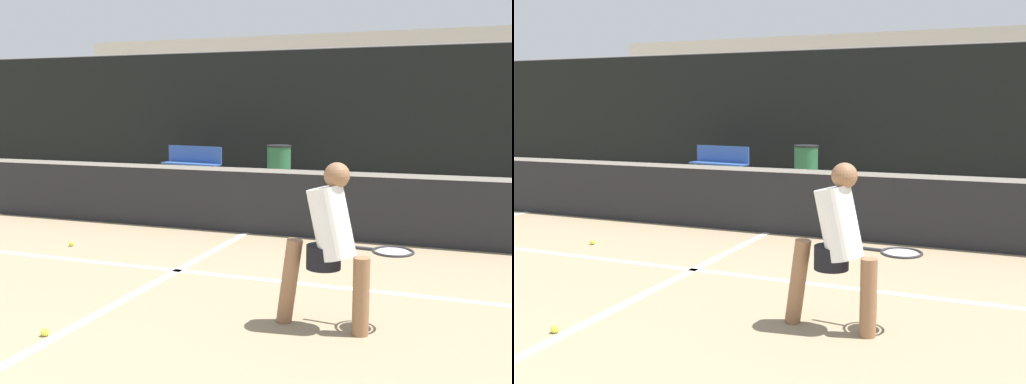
{
  "view_description": "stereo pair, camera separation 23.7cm",
  "coord_description": "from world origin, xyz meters",
  "views": [
    {
      "loc": [
        3.07,
        -0.35,
        1.82
      ],
      "look_at": [
        0.97,
        5.34,
        0.95
      ],
      "focal_mm": 42.0,
      "sensor_mm": 36.0,
      "label": 1
    },
    {
      "loc": [
        3.29,
        -0.26,
        1.82
      ],
      "look_at": [
        0.97,
        5.34,
        0.95
      ],
      "focal_mm": 42.0,
      "sensor_mm": 36.0,
      "label": 2
    }
  ],
  "objects": [
    {
      "name": "court_service_line",
      "position": [
        0.0,
        5.43,
        0.0
      ],
      "size": [
        8.25,
        0.1,
        0.01
      ],
      "primitive_type": "cube",
      "color": "white",
      "rests_on": "ground"
    },
    {
      "name": "court_center_mark",
      "position": [
        0.0,
        4.99,
        0.0
      ],
      "size": [
        0.1,
        5.17,
        0.01
      ],
      "primitive_type": "cube",
      "color": "white",
      "rests_on": "ground"
    },
    {
      "name": "net",
      "position": [
        0.0,
        7.57,
        0.51
      ],
      "size": [
        11.09,
        0.09,
        1.07
      ],
      "color": "slate",
      "rests_on": "ground"
    },
    {
      "name": "fence_back",
      "position": [
        0.0,
        13.91,
        1.59
      ],
      "size": [
        24.0,
        0.06,
        3.2
      ],
      "color": "black",
      "rests_on": "ground"
    },
    {
      "name": "player_practicing",
      "position": [
        2.0,
        4.29,
        0.75
      ],
      "size": [
        1.14,
        0.52,
        1.39
      ],
      "rotation": [
        0.0,
        0.0,
        -0.11
      ],
      "color": "#8C6042",
      "rests_on": "ground"
    },
    {
      "name": "tennis_ball_scattered_2",
      "position": [
        -1.86,
        6.01,
        0.03
      ],
      "size": [
        0.07,
        0.07,
        0.07
      ],
      "primitive_type": "sphere",
      "color": "#D1E033",
      "rests_on": "ground"
    },
    {
      "name": "tennis_ball_scattered_5",
      "position": [
        -0.09,
        3.35,
        0.03
      ],
      "size": [
        0.07,
        0.07,
        0.07
      ],
      "primitive_type": "sphere",
      "color": "#D1E033",
      "rests_on": "ground"
    },
    {
      "name": "courtside_bench",
      "position": [
        -3.38,
        12.67,
        0.47
      ],
      "size": [
        1.57,
        0.59,
        0.86
      ],
      "rotation": [
        0.0,
        0.0,
        -0.14
      ],
      "color": "#2D519E",
      "rests_on": "ground"
    },
    {
      "name": "trash_bin",
      "position": [
        -1.19,
        12.75,
        0.47
      ],
      "size": [
        0.57,
        0.57,
        0.93
      ],
      "color": "#28603D",
      "rests_on": "ground"
    },
    {
      "name": "building_far",
      "position": [
        0.0,
        30.86,
        2.72
      ],
      "size": [
        36.0,
        2.4,
        5.44
      ],
      "primitive_type": "cube",
      "color": "beige",
      "rests_on": "ground"
    }
  ]
}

